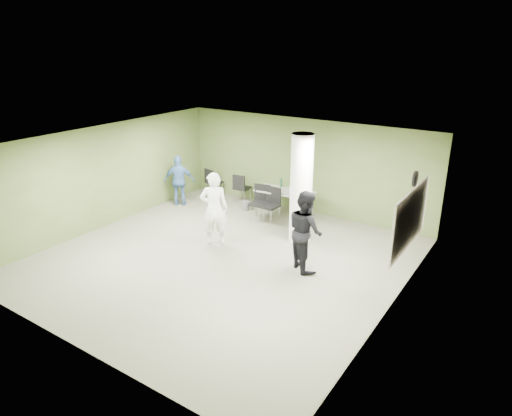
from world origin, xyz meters
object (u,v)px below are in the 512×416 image
Objects in this scene: man_black at (305,231)px; man_blue at (179,181)px; woman_white at (214,209)px; folding_table at (285,192)px; chair_back_left at (212,180)px.

man_black is 5.46m from man_blue.
woman_white is at bearing 37.59° from man_black.
man_black is at bearing 144.20° from woman_white.
man_blue is (-3.23, -0.95, 0.04)m from folding_table.
chair_back_left is 5.76m from man_black.
folding_table is 3.37m from man_blue.
woman_white is (2.44, -2.94, 0.40)m from chair_back_left.
folding_table is at bearing -15.66° from man_black.
folding_table is 2.66m from woman_white.
man_blue is at bearing -68.77° from woman_white.
chair_back_left is (-2.98, 0.35, -0.22)m from folding_table.
man_blue is at bearing -168.63° from folding_table.
chair_back_left is at bearing 168.37° from folding_table.
woman_white reaches higher than folding_table.
folding_table is at bearing -173.36° from chair_back_left.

